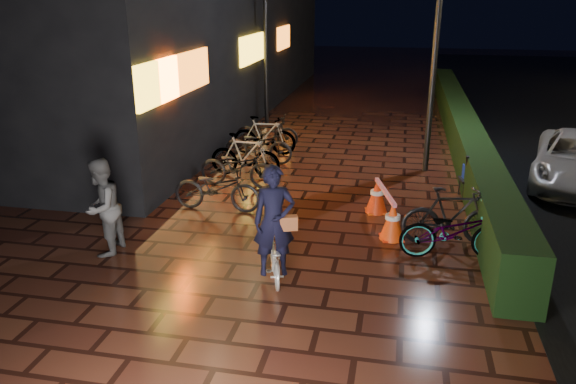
% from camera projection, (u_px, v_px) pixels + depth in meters
% --- Properties ---
extents(ground, '(80.00, 80.00, 0.00)m').
position_uv_depth(ground, '(310.00, 242.00, 10.34)').
color(ground, '#381911').
rests_on(ground, ground).
extents(hedge, '(0.70, 20.00, 1.00)m').
position_uv_depth(hedge, '(461.00, 127.00, 16.94)').
color(hedge, black).
rests_on(hedge, ground).
extents(bystander_person, '(0.65, 0.84, 1.72)m').
position_uv_depth(bystander_person, '(102.00, 207.00, 9.63)').
color(bystander_person, '#58585B').
rests_on(bystander_person, ground).
extents(lamp_post_hedge, '(0.51, 0.22, 5.36)m').
position_uv_depth(lamp_post_hedge, '(435.00, 54.00, 13.54)').
color(lamp_post_hedge, black).
rests_on(lamp_post_hedge, ground).
extents(lamp_post_sf, '(0.48, 0.25, 5.13)m').
position_uv_depth(lamp_post_sf, '(266.00, 41.00, 18.62)').
color(lamp_post_sf, black).
rests_on(lamp_post_sf, ground).
extents(cyclist, '(0.85, 1.41, 1.91)m').
position_uv_depth(cyclist, '(274.00, 238.00, 8.81)').
color(cyclist, silver).
rests_on(cyclist, ground).
extents(traffic_barrier, '(0.84, 1.80, 0.73)m').
position_uv_depth(traffic_barrier, '(384.00, 207.00, 11.01)').
color(traffic_barrier, '#FD410D').
rests_on(traffic_barrier, ground).
extents(cart_assembly, '(0.63, 0.66, 1.06)m').
position_uv_depth(cart_assembly, '(473.00, 174.00, 12.42)').
color(cart_assembly, black).
rests_on(cart_assembly, ground).
extents(parked_bikes_storefront, '(2.05, 5.82, 1.09)m').
position_uv_depth(parked_bikes_storefront, '(250.00, 152.00, 14.32)').
color(parked_bikes_storefront, black).
rests_on(parked_bikes_storefront, ground).
extents(parked_bikes_hedge, '(1.94, 1.42, 1.09)m').
position_uv_depth(parked_bikes_hedge, '(453.00, 224.00, 9.83)').
color(parked_bikes_hedge, black).
rests_on(parked_bikes_hedge, ground).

